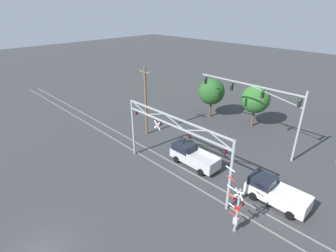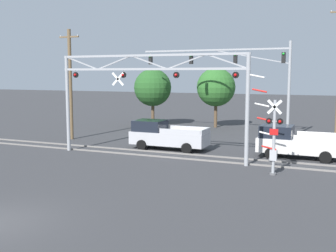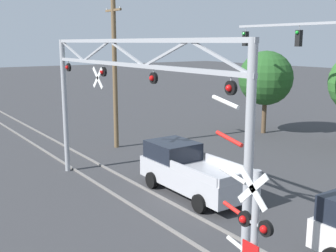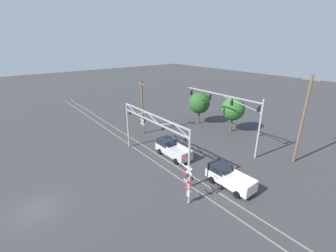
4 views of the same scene
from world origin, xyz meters
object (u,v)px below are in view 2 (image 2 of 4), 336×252
(crossing_gantry, at_px, (149,87))
(background_tree_far_left_verge, at_px, (216,87))
(pickup_truck_lead, at_px, (165,135))
(utility_pole_left, at_px, (70,83))
(crossing_signal_mast, at_px, (272,138))
(traffic_signal_span, at_px, (246,70))
(pickup_truck_following, at_px, (295,142))
(background_tree_beyond_span, at_px, (153,88))

(crossing_gantry, relative_size, background_tree_far_left_verge, 2.15)
(pickup_truck_lead, xyz_separation_m, background_tree_far_left_verge, (-0.35, 13.18, 2.99))
(utility_pole_left, bearing_deg, pickup_truck_lead, -7.68)
(crossing_signal_mast, height_order, traffic_signal_span, traffic_signal_span)
(crossing_gantry, distance_m, background_tree_far_left_verge, 16.31)
(pickup_truck_lead, height_order, background_tree_far_left_verge, background_tree_far_left_verge)
(crossing_gantry, height_order, crossing_signal_mast, crossing_gantry)
(utility_pole_left, bearing_deg, background_tree_far_left_verge, 54.67)
(pickup_truck_following, relative_size, background_tree_far_left_verge, 0.88)
(background_tree_beyond_span, xyz_separation_m, background_tree_far_left_verge, (6.22, 1.40, 0.07))
(background_tree_far_left_verge, bearing_deg, crossing_signal_mast, -64.57)
(traffic_signal_span, bearing_deg, background_tree_beyond_span, 160.66)
(crossing_signal_mast, xyz_separation_m, background_tree_beyond_span, (-14.74, 16.50, 1.92))
(crossing_signal_mast, distance_m, pickup_truck_following, 5.30)
(pickup_truck_following, xyz_separation_m, utility_pole_left, (-17.58, 0.74, 3.56))
(traffic_signal_span, distance_m, pickup_truck_lead, 10.10)
(crossing_gantry, relative_size, pickup_truck_following, 2.45)
(utility_pole_left, bearing_deg, pickup_truck_following, -2.42)
(crossing_gantry, distance_m, pickup_truck_following, 9.84)
(crossing_gantry, relative_size, crossing_signal_mast, 2.40)
(pickup_truck_following, relative_size, utility_pole_left, 0.59)
(background_tree_beyond_span, bearing_deg, utility_pole_left, -102.11)
(crossing_gantry, relative_size, utility_pole_left, 1.44)
(utility_pole_left, bearing_deg, background_tree_beyond_span, 77.89)
(traffic_signal_span, bearing_deg, crossing_signal_mast, -71.20)
(crossing_signal_mast, relative_size, pickup_truck_following, 1.02)
(crossing_gantry, height_order, utility_pole_left, utility_pole_left)
(traffic_signal_span, bearing_deg, utility_pole_left, -151.17)
(traffic_signal_span, height_order, utility_pole_left, utility_pole_left)
(crossing_gantry, height_order, traffic_signal_span, traffic_signal_span)
(pickup_truck_lead, relative_size, background_tree_beyond_span, 0.93)
(background_tree_far_left_verge, bearing_deg, crossing_gantry, -87.90)
(pickup_truck_lead, xyz_separation_m, pickup_truck_following, (8.74, 0.45, -0.00))
(crossing_gantry, relative_size, pickup_truck_lead, 2.34)
(traffic_signal_span, xyz_separation_m, background_tree_beyond_span, (-10.35, 3.64, -1.72))
(traffic_signal_span, relative_size, pickup_truck_lead, 2.39)
(background_tree_beyond_span, height_order, background_tree_far_left_verge, background_tree_far_left_verge)
(background_tree_beyond_span, bearing_deg, crossing_gantry, -65.39)
(crossing_gantry, bearing_deg, background_tree_beyond_span, 114.61)
(pickup_truck_lead, height_order, background_tree_beyond_span, background_tree_beyond_span)
(traffic_signal_span, relative_size, background_tree_beyond_span, 2.23)
(pickup_truck_following, xyz_separation_m, background_tree_beyond_span, (-15.31, 11.33, 2.91))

